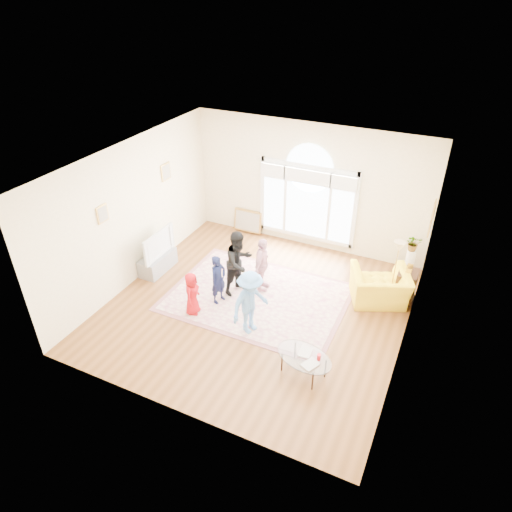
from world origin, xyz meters
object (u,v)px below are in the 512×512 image
at_px(area_rug, 257,297).
at_px(tv_console, 158,262).
at_px(coffee_table, 304,357).
at_px(armchair, 379,287).
at_px(television, 155,243).

distance_m(area_rug, tv_console, 2.63).
relative_size(tv_console, coffee_table, 0.84).
bearing_deg(area_rug, armchair, 22.41).
height_order(television, armchair, television).
height_order(tv_console, television, television).
height_order(tv_console, armchair, armchair).
bearing_deg(area_rug, television, -179.51).
bearing_deg(tv_console, area_rug, 0.49).
relative_size(tv_console, armchair, 0.86).
xyz_separation_m(area_rug, television, (-2.61, -0.02, 0.73)).
bearing_deg(armchair, television, -11.86).
xyz_separation_m(television, coffee_table, (4.30, -1.66, -0.34)).
distance_m(area_rug, television, 2.71).
relative_size(coffee_table, armchair, 1.02).
distance_m(coffee_table, armchair, 2.77).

